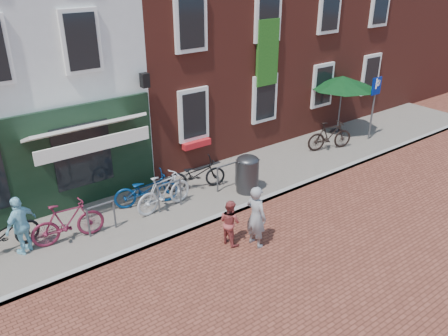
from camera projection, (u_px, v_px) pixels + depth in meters
ground at (238, 213)px, 12.70m from camera, size 80.00×80.00×0.00m
sidewalk at (234, 182)px, 14.31m from camera, size 24.00×3.00×0.10m
building_brick_mid at (165, 2)px, 16.73m from camera, size 6.00×8.00×10.00m
litter_bin at (248, 172)px, 13.40m from camera, size 0.67×0.67×1.23m
parking_sign at (375, 98)px, 16.85m from camera, size 0.50×0.07×2.43m
parasol at (343, 80)px, 17.28m from camera, size 2.59×2.59×2.40m
woman at (256, 216)px, 10.96m from camera, size 0.46×0.63×1.62m
boy at (230, 222)px, 11.13m from camera, size 0.52×0.63×1.20m
cafe_person at (21, 225)px, 10.55m from camera, size 0.94×0.74×1.49m
bicycle_0 at (1, 235)px, 10.63m from camera, size 1.91×0.93×0.96m
bicycle_1 at (68, 222)px, 11.07m from camera, size 1.83×0.71×1.07m
bicycle_2 at (146, 189)px, 12.73m from camera, size 1.94×1.13×0.96m
bicycle_3 at (164, 192)px, 12.49m from camera, size 1.82×0.70×1.07m
bicycle_4 at (196, 174)px, 13.61m from camera, size 1.94×1.15×0.96m
bicycle_5 at (330, 136)px, 16.39m from camera, size 1.85×1.03×1.07m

